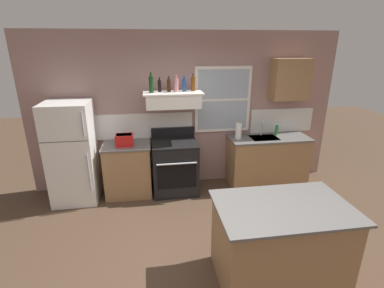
{
  "coord_description": "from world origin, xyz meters",
  "views": [
    {
      "loc": [
        -0.64,
        -2.68,
        2.48
      ],
      "look_at": [
        -0.05,
        1.2,
        1.1
      ],
      "focal_mm": 26.7,
      "sensor_mm": 36.0,
      "label": 1
    }
  ],
  "objects": [
    {
      "name": "stove_range",
      "position": [
        -0.25,
        1.86,
        0.46
      ],
      "size": [
        0.76,
        0.69,
        1.09
      ],
      "color": "black",
      "rests_on": "ground_plane"
    },
    {
      "name": "bottle_brown_stout",
      "position": [
        -0.31,
        2.0,
        1.85
      ],
      "size": [
        0.06,
        0.06,
        0.25
      ],
      "color": "#381E0F",
      "rests_on": "range_hood_shelf"
    },
    {
      "name": "refrigerator",
      "position": [
        -1.9,
        1.84,
        0.82
      ],
      "size": [
        0.7,
        0.72,
        1.65
      ],
      "color": "white",
      "rests_on": "ground_plane"
    },
    {
      "name": "toaster",
      "position": [
        -1.07,
        1.83,
        1.01
      ],
      "size": [
        0.3,
        0.2,
        0.19
      ],
      "color": "red",
      "rests_on": "counter_left_of_stove"
    },
    {
      "name": "bottle_dark_green_wine",
      "position": [
        -0.59,
        1.92,
        1.88
      ],
      "size": [
        0.07,
        0.07,
        0.32
      ],
      "color": "#143819",
      "rests_on": "range_hood_shelf"
    },
    {
      "name": "sink_faucet",
      "position": [
        1.35,
        2.0,
        1.08
      ],
      "size": [
        0.03,
        0.17,
        0.28
      ],
      "color": "silver",
      "rests_on": "counter_right_with_sink"
    },
    {
      "name": "counter_left_of_stove",
      "position": [
        -1.05,
        1.9,
        0.46
      ],
      "size": [
        0.79,
        0.63,
        0.91
      ],
      "color": "#9E754C",
      "rests_on": "ground_plane"
    },
    {
      "name": "bottle_amber_wine",
      "position": [
        0.09,
        2.01,
        1.86
      ],
      "size": [
        0.07,
        0.07,
        0.28
      ],
      "color": "brown",
      "rests_on": "range_hood_shelf"
    },
    {
      "name": "back_wall",
      "position": [
        0.03,
        2.23,
        1.35
      ],
      "size": [
        5.4,
        0.11,
        2.7
      ],
      "color": "gray",
      "rests_on": "ground_plane"
    },
    {
      "name": "dish_soap_bottle",
      "position": [
        1.63,
        2.0,
        1.0
      ],
      "size": [
        0.06,
        0.06,
        0.18
      ],
      "primitive_type": "cylinder",
      "color": "#268C3F",
      "rests_on": "counter_right_with_sink"
    },
    {
      "name": "paper_towel_roll",
      "position": [
        0.88,
        1.9,
        1.04
      ],
      "size": [
        0.11,
        0.11,
        0.27
      ],
      "primitive_type": "cylinder",
      "color": "white",
      "rests_on": "counter_right_with_sink"
    },
    {
      "name": "range_hood_shelf",
      "position": [
        -0.25,
        1.96,
        1.62
      ],
      "size": [
        0.96,
        0.52,
        0.24
      ],
      "color": "white"
    },
    {
      "name": "upper_cabinet_right",
      "position": [
        1.8,
        2.04,
        1.9
      ],
      "size": [
        0.64,
        0.32,
        0.7
      ],
      "color": "#9E754C"
    },
    {
      "name": "bottle_rose_pink",
      "position": [
        -0.19,
        1.96,
        1.86
      ],
      "size": [
        0.07,
        0.07,
        0.27
      ],
      "color": "#C67F84",
      "rests_on": "range_hood_shelf"
    },
    {
      "name": "bottle_balsamic_dark",
      "position": [
        -0.46,
        2.0,
        1.84
      ],
      "size": [
        0.06,
        0.06,
        0.23
      ],
      "color": "black",
      "rests_on": "range_hood_shelf"
    },
    {
      "name": "counter_right_with_sink",
      "position": [
        1.45,
        1.9,
        0.46
      ],
      "size": [
        1.43,
        0.63,
        0.91
      ],
      "color": "#9E754C",
      "rests_on": "ground_plane"
    },
    {
      "name": "ground_plane",
      "position": [
        0.0,
        0.0,
        0.0
      ],
      "size": [
        16.0,
        16.0,
        0.0
      ],
      "primitive_type": "plane",
      "color": "#4C3828"
    },
    {
      "name": "bottle_blue_liqueur",
      "position": [
        -0.05,
        2.0,
        1.85
      ],
      "size": [
        0.07,
        0.07,
        0.25
      ],
      "color": "#1E478C",
      "rests_on": "range_hood_shelf"
    },
    {
      "name": "kitchen_island",
      "position": [
        0.68,
        -0.3,
        0.46
      ],
      "size": [
        1.4,
        0.9,
        0.91
      ],
      "color": "#9E754C",
      "rests_on": "ground_plane"
    }
  ]
}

